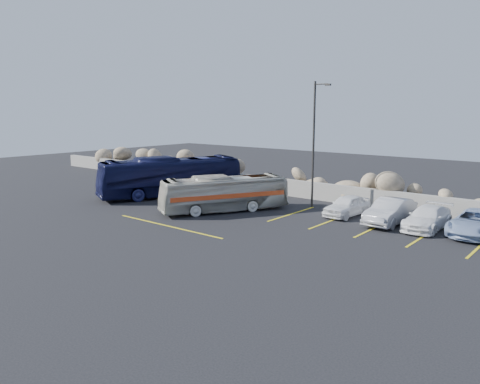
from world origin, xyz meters
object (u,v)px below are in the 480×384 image
Objects in this scene: vintage_bus at (224,194)px; lamppost at (314,141)px; car_a at (347,206)px; car_d at (476,223)px; car_b at (390,211)px; tour_coach at (171,177)px; car_c at (427,218)px.

lamppost is at bearing 79.90° from vintage_bus.
car_a is 7.04m from car_d.
car_b is 0.93× the size of car_d.
car_d is at bearing 30.59° from tour_coach.
car_c is 0.91× the size of car_d.
lamppost is 1.75× the size of car_d.
vintage_bus is 9.87m from car_b.
lamppost is 10.94m from tour_coach.
lamppost is 1.93× the size of car_c.
car_b is 4.30m from car_d.
tour_coach is 2.42× the size of car_b.
vintage_bus is 14.08m from car_d.
car_a is at bearing 33.61° from tour_coach.
tour_coach reaches higher than car_a.
vintage_bus is 0.78× the size of tour_coach.
tour_coach reaches higher than car_c.
car_b reaches higher than car_c.
tour_coach is 13.15m from car_a.
vintage_bus is 1.94× the size of car_c.
car_c is (17.67, 2.13, -0.84)m from tour_coach.
car_a is 0.80× the size of car_d.
car_c is at bearing 2.27° from car_a.
vintage_bus reaches higher than car_c.
lamppost is 1.88× the size of car_b.
car_b reaches higher than car_a.
tour_coach reaches higher than car_b.
car_d is (2.29, 0.35, 0.03)m from car_c.
vintage_bus is 1.76× the size of car_d.
lamppost reaches higher than car_a.
lamppost reaches higher than tour_coach.
car_b is at bearing -1.59° from car_a.
car_b reaches higher than car_d.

